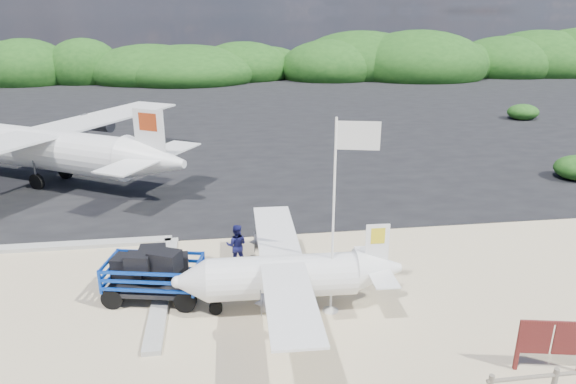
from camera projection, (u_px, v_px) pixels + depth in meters
name	position (u px, v px, depth m)	size (l,w,h in m)	color
ground	(311.00, 302.00, 15.52)	(160.00, 160.00, 0.00)	beige
asphalt_apron	(248.00, 115.00, 43.54)	(90.00, 50.00, 0.04)	#B2B2B2
lagoon	(14.00, 298.00, 15.76)	(9.00, 7.00, 0.40)	#B2B2B2
vegetation_band	(236.00, 79.00, 66.89)	(124.00, 8.00, 4.40)	#B2B2B2
baggage_cart	(156.00, 299.00, 15.71)	(3.05, 1.74, 1.53)	#0B37A9
flagpole	(330.00, 310.00, 15.09)	(1.15, 0.48, 5.75)	white
signboard	(546.00, 370.00, 12.58)	(1.73, 0.16, 1.42)	maroon
crew_a	(279.00, 235.00, 18.26)	(0.58, 0.38, 1.58)	#151650
crew_b	(237.00, 245.00, 17.53)	(0.73, 0.57, 1.51)	#151650
aircraft_large	(466.00, 117.00, 42.55)	(18.12, 18.12, 5.44)	#B2B2B2
aircraft_small	(122.00, 117.00, 42.62)	(6.89, 6.89, 2.48)	#B2B2B2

